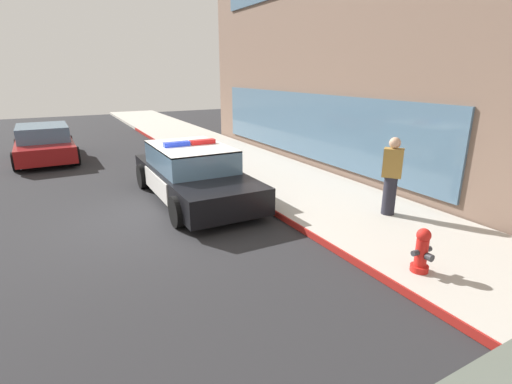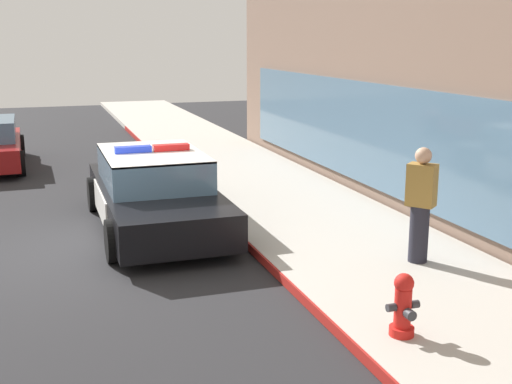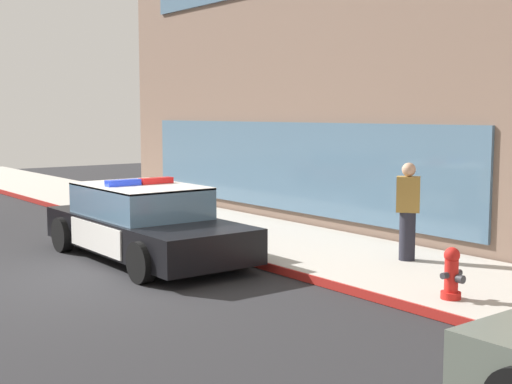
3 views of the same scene
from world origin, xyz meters
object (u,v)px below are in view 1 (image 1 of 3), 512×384
(police_cruiser, at_px, (193,173))
(fire_hydrant, at_px, (422,251))
(car_far_lane, at_px, (44,143))
(pedestrian_on_sidewalk, at_px, (391,176))

(police_cruiser, height_order, fire_hydrant, police_cruiser)
(police_cruiser, distance_m, car_far_lane, 7.78)
(police_cruiser, xyz_separation_m, pedestrian_on_sidewalk, (3.52, 3.27, 0.33))
(police_cruiser, bearing_deg, fire_hydrant, 17.21)
(police_cruiser, bearing_deg, pedestrian_on_sidewalk, 42.79)
(car_far_lane, bearing_deg, police_cruiser, -155.37)
(fire_hydrant, height_order, pedestrian_on_sidewalk, pedestrian_on_sidewalk)
(police_cruiser, distance_m, fire_hydrant, 5.89)
(fire_hydrant, relative_size, pedestrian_on_sidewalk, 0.42)
(police_cruiser, bearing_deg, car_far_lane, -154.71)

